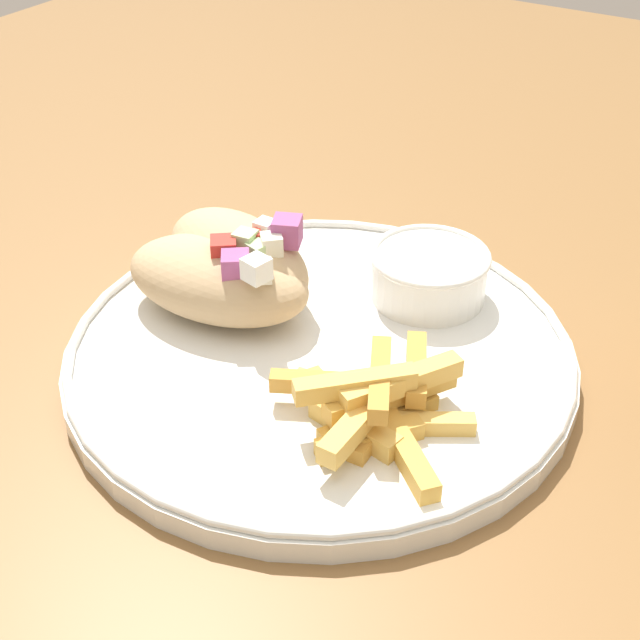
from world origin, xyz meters
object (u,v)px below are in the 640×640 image
(pita_sandwich_far, at_px, (239,258))
(pita_sandwich_near, at_px, (219,279))
(sauce_ramekin, at_px, (429,272))
(plate, at_px, (320,352))
(fries_pile, at_px, (375,406))

(pita_sandwich_far, bearing_deg, pita_sandwich_near, -66.79)
(pita_sandwich_near, distance_m, sauce_ramekin, 0.14)
(plate, xyz_separation_m, pita_sandwich_near, (-0.07, -0.00, 0.03))
(pita_sandwich_near, distance_m, fries_pile, 0.14)
(pita_sandwich_far, height_order, fries_pile, pita_sandwich_far)
(plate, bearing_deg, sauce_ramekin, 69.99)
(plate, relative_size, pita_sandwich_near, 2.38)
(pita_sandwich_near, bearing_deg, fries_pile, -24.35)
(plate, xyz_separation_m, pita_sandwich_far, (-0.08, 0.02, 0.03))
(plate, bearing_deg, pita_sandwich_near, -178.90)
(fries_pile, bearing_deg, sauce_ramekin, 103.71)
(pita_sandwich_near, height_order, fries_pile, pita_sandwich_near)
(pita_sandwich_far, bearing_deg, sauce_ramekin, 47.15)
(plate, bearing_deg, pita_sandwich_far, 162.91)
(plate, distance_m, pita_sandwich_near, 0.08)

